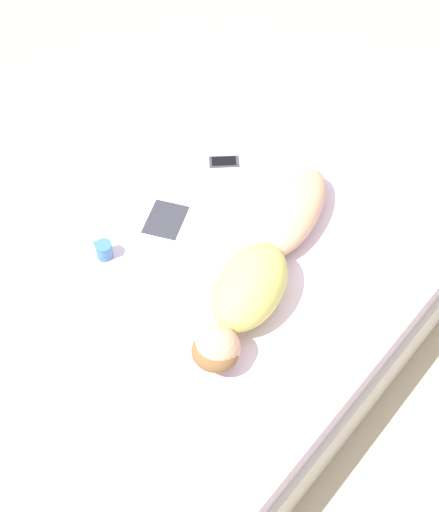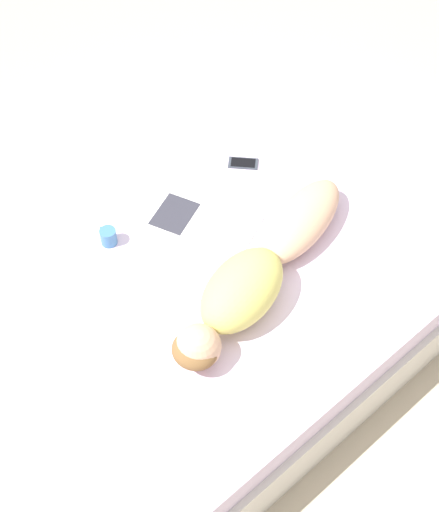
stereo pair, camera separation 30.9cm
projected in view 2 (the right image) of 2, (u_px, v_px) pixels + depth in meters
The scene contains 6 objects.
ground_plane at pixel (254, 320), 3.68m from camera, with size 12.00×12.00×0.00m, color #B7A88E.
bed at pixel (256, 294), 3.50m from camera, with size 1.51×2.16×0.47m.
person at pixel (258, 272), 3.15m from camera, with size 0.53×1.27×0.23m.
open_magazine at pixel (198, 223), 3.46m from camera, with size 0.62×0.51×0.01m.
coffee_mug at pixel (108, 236), 3.36m from camera, with size 0.11×0.08×0.08m.
cell_phone at pixel (243, 163), 3.71m from camera, with size 0.17×0.16×0.01m.
Camera 2 is at (-1.39, 1.44, 3.11)m, focal length 50.00 mm.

